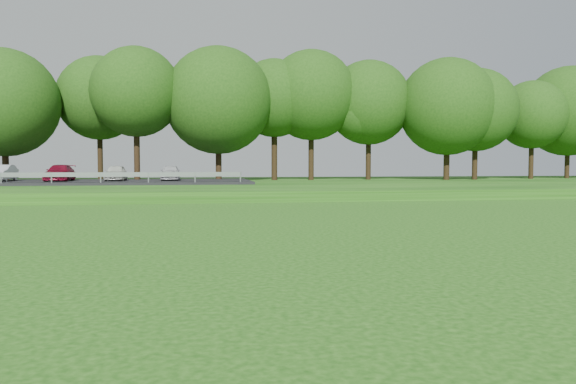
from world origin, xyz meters
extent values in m
cube|color=#14410C|center=(0.00, 34.00, 0.30)|extent=(130.00, 30.00, 0.60)
cube|color=gray|center=(0.00, 20.00, 0.02)|extent=(130.00, 1.60, 0.04)
cube|color=black|center=(-24.00, 33.00, 0.69)|extent=(24.00, 9.00, 0.18)
imported|color=#A7A9AE|center=(-30.00, 33.00, 1.38)|extent=(1.27, 3.64, 1.20)
imported|color=maroon|center=(-26.00, 33.00, 1.38)|extent=(1.68, 4.14, 1.20)
imported|color=silver|center=(-22.00, 33.00, 1.38)|extent=(1.42, 3.52, 1.20)
imported|color=silver|center=(-18.00, 33.00, 1.38)|extent=(1.42, 3.52, 1.20)
camera|label=1|loc=(-16.04, -10.54, 2.13)|focal=35.00mm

